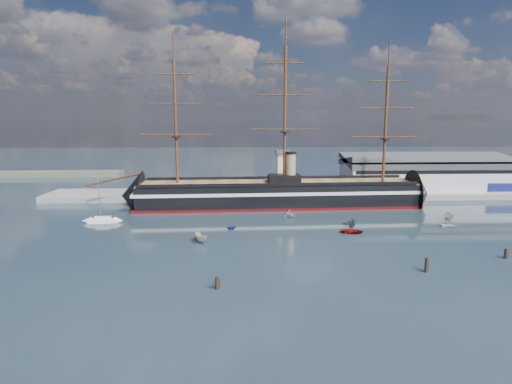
{
  "coord_description": "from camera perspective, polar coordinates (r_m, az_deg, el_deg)",
  "views": [
    {
      "loc": [
        -11.87,
        -75.09,
        28.15
      ],
      "look_at": [
        -7.84,
        35.0,
        9.0
      ],
      "focal_mm": 30.0,
      "sensor_mm": 36.0,
      "label": 1
    }
  ],
  "objects": [
    {
      "name": "piling_near_right",
      "position": [
        86.32,
        21.72,
        -9.9
      ],
      "size": [
        0.64,
        0.64,
        3.5
      ],
      "primitive_type": "cylinder",
      "color": "black",
      "rests_on": "ground"
    },
    {
      "name": "piling_near_left",
      "position": [
        73.36,
        -5.2,
        -12.75
      ],
      "size": [
        0.64,
        0.64,
        2.88
      ],
      "primitive_type": "cylinder",
      "color": "black",
      "rests_on": "ground"
    },
    {
      "name": "warship",
      "position": [
        137.6,
        2.21,
        -0.24
      ],
      "size": [
        113.23,
        20.32,
        53.94
      ],
      "rotation": [
        0.0,
        0.0,
        0.05
      ],
      "color": "black",
      "rests_on": "ground"
    },
    {
      "name": "motorboat_d",
      "position": [
        123.43,
        4.5,
        -3.35
      ],
      "size": [
        6.87,
        4.61,
        2.32
      ],
      "primitive_type": "imported",
      "rotation": [
        0.0,
        0.0,
        0.32
      ],
      "color": "silver",
      "rests_on": "ground"
    },
    {
      "name": "piling_far_right",
      "position": [
        101.29,
        30.3,
        -7.66
      ],
      "size": [
        0.64,
        0.64,
        2.79
      ],
      "primitive_type": "cylinder",
      "color": "black",
      "rests_on": "ground"
    },
    {
      "name": "quay_tower",
      "position": [
        149.96,
        3.61,
        2.8
      ],
      "size": [
        5.0,
        5.0,
        15.0
      ],
      "color": "silver",
      "rests_on": "ground"
    },
    {
      "name": "motorboat_e",
      "position": [
        122.54,
        24.43,
        -4.32
      ],
      "size": [
        2.28,
        2.85,
        1.25
      ],
      "primitive_type": "imported",
      "rotation": [
        0.0,
        0.0,
        1.04
      ],
      "color": "silver",
      "rests_on": "ground"
    },
    {
      "name": "motorboat_g",
      "position": [
        109.65,
        -3.31,
        -5.03
      ],
      "size": [
        2.76,
        4.49,
        1.53
      ],
      "primitive_type": "imported",
      "rotation": [
        0.0,
        0.0,
        -1.33
      ],
      "color": "navy",
      "rests_on": "ground"
    },
    {
      "name": "motorboat_c",
      "position": [
        115.58,
        12.7,
        -4.48
      ],
      "size": [
        5.92,
        2.39,
        2.33
      ],
      "primitive_type": "imported",
      "rotation": [
        0.0,
        0.0,
        0.04
      ],
      "color": "slate",
      "rests_on": "ground"
    },
    {
      "name": "motorboat_a",
      "position": [
        99.26,
        -7.31,
        -6.7
      ],
      "size": [
        7.1,
        4.8,
        2.67
      ],
      "primitive_type": "imported",
      "rotation": [
        0.0,
        0.0,
        0.39
      ],
      "color": "beige",
      "rests_on": "ground"
    },
    {
      "name": "warehouse",
      "position": [
        171.29,
        22.01,
        2.38
      ],
      "size": [
        63.0,
        21.0,
        11.6
      ],
      "color": "#B7BABC",
      "rests_on": "ground"
    },
    {
      "name": "motorboat_b",
      "position": [
        108.62,
        12.67,
        -5.41
      ],
      "size": [
        2.19,
        3.7,
        1.62
      ],
      "primitive_type": "imported",
      "rotation": [
        0.0,
        0.0,
        1.32
      ],
      "color": "maroon",
      "rests_on": "ground"
    },
    {
      "name": "quay",
      "position": [
        155.23,
        6.04,
        -0.64
      ],
      "size": [
        180.0,
        18.0,
        2.0
      ],
      "primitive_type": "cube",
      "color": "slate",
      "rests_on": "ground"
    },
    {
      "name": "sailboat",
      "position": [
        123.56,
        -19.77,
        -3.52
      ],
      "size": [
        7.93,
        2.71,
        12.51
      ],
      "rotation": [
        0.0,
        0.0,
        0.05
      ],
      "color": "white",
      "rests_on": "ground"
    },
    {
      "name": "motorboat_f",
      "position": [
        132.25,
        24.3,
        -3.32
      ],
      "size": [
        5.96,
        2.31,
        2.36
      ],
      "primitive_type": "imported",
      "rotation": [
        0.0,
        0.0,
        -0.03
      ],
      "color": "beige",
      "rests_on": "ground"
    },
    {
      "name": "ground",
      "position": [
        119.07,
        3.69,
        -3.83
      ],
      "size": [
        600.0,
        600.0,
        0.0
      ],
      "primitive_type": "plane",
      "color": "#1B262D",
      "rests_on": "ground"
    }
  ]
}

